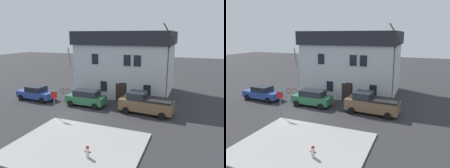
% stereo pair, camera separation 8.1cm
% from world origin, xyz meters
% --- Properties ---
extents(ground_plane, '(120.00, 120.00, 0.00)m').
position_xyz_m(ground_plane, '(0.00, 0.00, 0.00)').
color(ground_plane, '#2D2D30').
extents(sidewalk_slab, '(8.96, 7.31, 0.12)m').
position_xyz_m(sidewalk_slab, '(3.50, -5.22, 0.06)').
color(sidewalk_slab, '#999993').
rests_on(sidewalk_slab, ground_plane).
extents(building_main, '(11.70, 9.10, 7.99)m').
position_xyz_m(building_main, '(2.30, 10.10, 4.06)').
color(building_main, silver).
rests_on(building_main, ground_plane).
extents(tree_bare_near, '(3.01, 3.03, 5.86)m').
position_xyz_m(tree_bare_near, '(-3.91, 8.06, 3.15)').
color(tree_bare_near, '#4C3D2D').
rests_on(tree_bare_near, ground_plane).
extents(tree_bare_mid, '(2.35, 2.40, 7.04)m').
position_xyz_m(tree_bare_mid, '(3.31, 7.31, 3.79)').
color(tree_bare_mid, brown).
rests_on(tree_bare_mid, ground_plane).
extents(tree_bare_far, '(1.80, 1.92, 8.77)m').
position_xyz_m(tree_bare_far, '(7.79, 6.83, 4.30)').
color(tree_bare_far, '#4C3D2D').
rests_on(tree_bare_far, ground_plane).
extents(car_blue_sedan, '(4.66, 2.19, 1.65)m').
position_xyz_m(car_blue_sedan, '(-6.63, 2.67, 0.83)').
color(car_blue_sedan, '#2D4799').
rests_on(car_blue_sedan, ground_plane).
extents(car_green_wagon, '(4.27, 2.00, 1.76)m').
position_xyz_m(car_green_wagon, '(-0.02, 2.83, 0.91)').
color(car_green_wagon, '#2D6B42').
rests_on(car_green_wagon, ground_plane).
extents(pickup_truck_brown, '(5.31, 2.44, 2.09)m').
position_xyz_m(pickup_truck_brown, '(6.48, 2.93, 1.01)').
color(pickup_truck_brown, brown).
rests_on(pickup_truck_brown, ground_plane).
extents(fire_hydrant, '(0.42, 0.22, 0.78)m').
position_xyz_m(fire_hydrant, '(4.89, -6.25, 0.52)').
color(fire_hydrant, silver).
rests_on(fire_hydrant, sidewalk_slab).
extents(street_sign_pole, '(0.76, 0.07, 2.59)m').
position_xyz_m(street_sign_pole, '(-1.06, -1.38, 1.82)').
color(street_sign_pole, slate).
rests_on(street_sign_pole, ground_plane).
extents(bicycle_leaning, '(1.75, 0.16, 1.03)m').
position_xyz_m(bicycle_leaning, '(-4.98, 6.24, 0.37)').
color(bicycle_leaning, black).
rests_on(bicycle_leaning, ground_plane).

